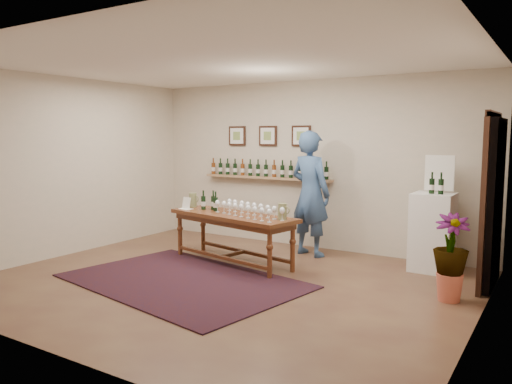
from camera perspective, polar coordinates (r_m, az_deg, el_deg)
The scene contains 14 objects.
ground at distance 6.55m, azimuth -3.77°, elevation -10.28°, with size 6.00×6.00×0.00m, color #4E2C22.
room_shell at distance 7.15m, azimuth 19.18°, elevation -0.04°, with size 6.00×6.00×6.00m.
rug at distance 6.65m, azimuth -8.37°, elevation -10.01°, with size 3.04×2.02×0.02m, color #43160C.
tasting_table at distance 7.37m, azimuth -2.70°, elevation -3.35°, with size 2.18×1.07×0.74m.
table_glasses at distance 7.12m, azimuth -0.94°, elevation -2.01°, with size 1.37×0.32×0.19m, color white, non-canonical shape.
table_bottles at distance 7.72m, azimuth -5.12°, elevation -0.86°, with size 0.30×0.17×0.33m, color black, non-canonical shape.
pitcher_left at distance 8.07m, azimuth -7.23°, elevation -0.92°, with size 0.15×0.15×0.23m, color olive, non-canonical shape.
pitcher_right at distance 6.82m, azimuth 3.02°, elevation -2.24°, with size 0.14×0.14×0.23m, color olive, non-canonical shape.
menu_card at distance 7.89m, azimuth -7.96°, elevation -1.25°, with size 0.20×0.15×0.18m, color white.
display_pedestal at distance 7.41m, azimuth 19.53°, elevation -4.34°, with size 0.55×0.55×1.09m, color white.
pedestal_bottles at distance 7.22m, azimuth 19.93°, elevation 1.02°, with size 0.32×0.08×0.32m, color black, non-canonical shape.
info_sign at distance 7.43m, azimuth 20.23°, elevation 2.05°, with size 0.40×0.02×0.55m, color white.
potted_plant at distance 6.13m, azimuth 21.35°, elevation -6.98°, with size 0.60×0.60×0.87m.
person at distance 7.86m, azimuth 6.22°, elevation -0.19°, with size 0.72×0.47×1.96m, color #35537E.
Camera 1 is at (3.68, -5.08, 1.89)m, focal length 35.00 mm.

